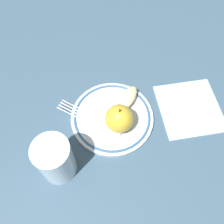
# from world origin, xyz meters

# --- Properties ---
(ground_plane) EXTENTS (2.00, 2.00, 0.00)m
(ground_plane) POSITION_xyz_m (0.00, 0.00, 0.00)
(ground_plane) COLOR #354E63
(plate) EXTENTS (0.20, 0.20, 0.01)m
(plate) POSITION_xyz_m (-0.00, 0.01, 0.01)
(plate) COLOR silver
(plate) RESTS_ON ground_plane
(apple_red_whole) EXTENTS (0.07, 0.07, 0.08)m
(apple_red_whole) POSITION_xyz_m (0.01, -0.02, 0.05)
(apple_red_whole) COLOR gold
(apple_red_whole) RESTS_ON plate
(apple_slice_front) EXTENTS (0.07, 0.08, 0.02)m
(apple_slice_front) POSITION_xyz_m (0.04, 0.05, 0.03)
(apple_slice_front) COLOR beige
(apple_slice_front) RESTS_ON plate
(fork) EXTENTS (0.15, 0.12, 0.00)m
(fork) POSITION_xyz_m (-0.05, 0.01, 0.01)
(fork) COLOR silver
(fork) RESTS_ON plate
(drinking_glass) EXTENTS (0.08, 0.08, 0.11)m
(drinking_glass) POSITION_xyz_m (-0.13, -0.10, 0.06)
(drinking_glass) COLOR silver
(drinking_glass) RESTS_ON ground_plane
(napkin_folded) EXTENTS (0.16, 0.17, 0.01)m
(napkin_folded) POSITION_xyz_m (0.20, 0.01, 0.00)
(napkin_folded) COLOR #ABC9CD
(napkin_folded) RESTS_ON ground_plane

